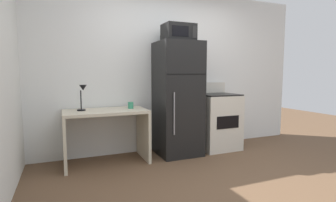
{
  "coord_description": "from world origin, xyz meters",
  "views": [
    {
      "loc": [
        -1.66,
        -2.33,
        1.25
      ],
      "look_at": [
        -0.24,
        1.1,
        0.86
      ],
      "focal_mm": 27.81,
      "sensor_mm": 36.0,
      "label": 1
    }
  ],
  "objects_px": {
    "coffee_mug": "(131,105)",
    "microwave": "(179,33)",
    "refrigerator": "(178,99)",
    "desk_lamp": "(82,93)",
    "desk": "(106,126)",
    "oven_range": "(217,121)"
  },
  "relations": [
    {
      "from": "desk",
      "to": "oven_range",
      "type": "height_order",
      "value": "oven_range"
    },
    {
      "from": "desk_lamp",
      "to": "coffee_mug",
      "type": "bearing_deg",
      "value": -2.2
    },
    {
      "from": "desk",
      "to": "oven_range",
      "type": "bearing_deg",
      "value": 0.54
    },
    {
      "from": "coffee_mug",
      "to": "refrigerator",
      "type": "relative_size",
      "value": 0.05
    },
    {
      "from": "desk_lamp",
      "to": "oven_range",
      "type": "height_order",
      "value": "desk_lamp"
    },
    {
      "from": "desk",
      "to": "coffee_mug",
      "type": "relative_size",
      "value": 11.9
    },
    {
      "from": "desk",
      "to": "coffee_mug",
      "type": "xyz_separation_m",
      "value": [
        0.36,
        0.02,
        0.28
      ]
    },
    {
      "from": "desk",
      "to": "oven_range",
      "type": "distance_m",
      "value": 1.84
    },
    {
      "from": "microwave",
      "to": "oven_range",
      "type": "distance_m",
      "value": 1.58
    },
    {
      "from": "coffee_mug",
      "to": "refrigerator",
      "type": "distance_m",
      "value": 0.74
    },
    {
      "from": "desk_lamp",
      "to": "coffee_mug",
      "type": "distance_m",
      "value": 0.69
    },
    {
      "from": "desk",
      "to": "microwave",
      "type": "xyz_separation_m",
      "value": [
        1.1,
        -0.02,
        1.34
      ]
    },
    {
      "from": "desk_lamp",
      "to": "refrigerator",
      "type": "height_order",
      "value": "refrigerator"
    },
    {
      "from": "desk_lamp",
      "to": "coffee_mug",
      "type": "height_order",
      "value": "desk_lamp"
    },
    {
      "from": "desk",
      "to": "coffee_mug",
      "type": "height_order",
      "value": "coffee_mug"
    },
    {
      "from": "coffee_mug",
      "to": "microwave",
      "type": "distance_m",
      "value": 1.3
    },
    {
      "from": "desk_lamp",
      "to": "oven_range",
      "type": "distance_m",
      "value": 2.2
    },
    {
      "from": "desk",
      "to": "refrigerator",
      "type": "distance_m",
      "value": 1.16
    },
    {
      "from": "desk",
      "to": "refrigerator",
      "type": "height_order",
      "value": "refrigerator"
    },
    {
      "from": "desk",
      "to": "microwave",
      "type": "bearing_deg",
      "value": -1.19
    },
    {
      "from": "oven_range",
      "to": "desk_lamp",
      "type": "bearing_deg",
      "value": 179.26
    },
    {
      "from": "refrigerator",
      "to": "desk_lamp",
      "type": "bearing_deg",
      "value": 178.08
    }
  ]
}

